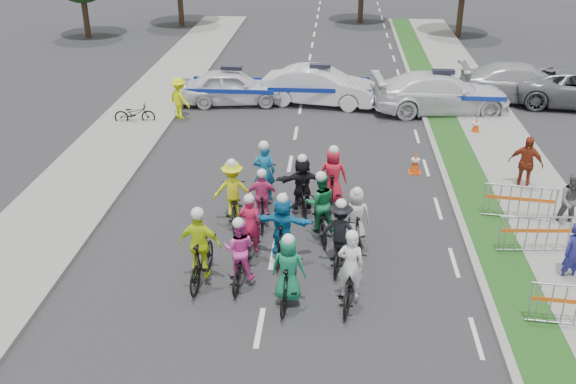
# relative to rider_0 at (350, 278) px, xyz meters

# --- Properties ---
(ground) EXTENTS (90.00, 90.00, 0.00)m
(ground) POSITION_rel_rider_0_xyz_m (-1.93, -1.11, -0.63)
(ground) COLOR #28282B
(ground) RESTS_ON ground
(curb_right) EXTENTS (0.20, 60.00, 0.12)m
(curb_right) POSITION_rel_rider_0_xyz_m (3.17, 3.89, -0.57)
(curb_right) COLOR gray
(curb_right) RESTS_ON ground
(grass_strip) EXTENTS (1.20, 60.00, 0.11)m
(grass_strip) POSITION_rel_rider_0_xyz_m (3.87, 3.89, -0.58)
(grass_strip) COLOR #1F4D18
(grass_strip) RESTS_ON ground
(sidewalk_right) EXTENTS (2.40, 60.00, 0.13)m
(sidewalk_right) POSITION_rel_rider_0_xyz_m (5.67, 3.89, -0.57)
(sidewalk_right) COLOR gray
(sidewalk_right) RESTS_ON ground
(sidewalk_left) EXTENTS (3.00, 60.00, 0.13)m
(sidewalk_left) POSITION_rel_rider_0_xyz_m (-8.43, 3.89, -0.57)
(sidewalk_left) COLOR gray
(sidewalk_left) RESTS_ON ground
(rider_0) EXTENTS (0.90, 1.95, 1.91)m
(rider_0) POSITION_rel_rider_0_xyz_m (0.00, 0.00, 0.00)
(rider_0) COLOR black
(rider_0) RESTS_ON ground
(rider_1) EXTENTS (0.83, 1.81, 1.85)m
(rider_1) POSITION_rel_rider_0_xyz_m (-1.37, -0.17, 0.09)
(rider_1) COLOR black
(rider_1) RESTS_ON ground
(rider_2) EXTENTS (0.78, 1.79, 1.79)m
(rider_2) POSITION_rel_rider_0_xyz_m (-2.58, 0.60, 0.04)
(rider_2) COLOR black
(rider_2) RESTS_ON ground
(rider_3) EXTENTS (1.06, 1.98, 2.04)m
(rider_3) POSITION_rel_rider_0_xyz_m (-3.50, 0.56, 0.15)
(rider_3) COLOR black
(rider_3) RESTS_ON ground
(rider_4) EXTENTS (1.10, 1.90, 1.87)m
(rider_4) POSITION_rel_rider_0_xyz_m (-0.24, 1.59, 0.09)
(rider_4) COLOR black
(rider_4) RESTS_ON ground
(rider_5) EXTENTS (1.54, 1.83, 1.88)m
(rider_5) POSITION_rel_rider_0_xyz_m (-1.66, 1.77, 0.16)
(rider_5) COLOR black
(rider_5) RESTS_ON ground
(rider_6) EXTENTS (0.80, 1.82, 1.80)m
(rider_6) POSITION_rel_rider_0_xyz_m (-2.49, 1.83, -0.03)
(rider_6) COLOR black
(rider_6) RESTS_ON ground
(rider_7) EXTENTS (0.82, 1.75, 1.78)m
(rider_7) POSITION_rel_rider_0_xyz_m (0.16, 2.48, 0.06)
(rider_7) COLOR black
(rider_7) RESTS_ON ground
(rider_8) EXTENTS (1.00, 1.99, 1.94)m
(rider_8) POSITION_rel_rider_0_xyz_m (-0.77, 3.02, 0.09)
(rider_8) COLOR black
(rider_8) RESTS_ON ground
(rider_9) EXTENTS (0.90, 1.70, 1.75)m
(rider_9) POSITION_rel_rider_0_xyz_m (-2.37, 3.48, 0.05)
(rider_9) COLOR black
(rider_9) RESTS_ON ground
(rider_10) EXTENTS (1.15, 1.97, 1.94)m
(rider_10) POSITION_rel_rider_0_xyz_m (-3.21, 3.67, 0.12)
(rider_10) COLOR black
(rider_10) RESTS_ON ground
(rider_11) EXTENTS (1.55, 1.84, 1.87)m
(rider_11) POSITION_rel_rider_0_xyz_m (-1.32, 4.32, 0.15)
(rider_11) COLOR black
(rider_11) RESTS_ON ground
(rider_12) EXTENTS (0.90, 2.06, 2.04)m
(rider_12) POSITION_rel_rider_0_xyz_m (-2.46, 4.83, 0.04)
(rider_12) COLOR black
(rider_12) RESTS_ON ground
(rider_13) EXTENTS (0.84, 1.88, 1.95)m
(rider_13) POSITION_rel_rider_0_xyz_m (-0.46, 4.84, 0.12)
(rider_13) COLOR black
(rider_13) RESTS_ON ground
(police_car_0) EXTENTS (4.59, 2.34, 1.50)m
(police_car_0) POSITION_rel_rider_0_xyz_m (-4.90, 14.37, 0.12)
(police_car_0) COLOR white
(police_car_0) RESTS_ON ground
(police_car_1) EXTENTS (5.08, 2.48, 1.60)m
(police_car_1) POSITION_rel_rider_0_xyz_m (-1.14, 14.58, 0.17)
(police_car_1) COLOR white
(police_car_1) RESTS_ON ground
(police_car_2) EXTENTS (5.91, 2.96, 1.65)m
(police_car_2) POSITION_rel_rider_0_xyz_m (3.91, 13.89, 0.19)
(police_car_2) COLOR white
(police_car_2) RESTS_ON ground
(civilian_sedan) EXTENTS (5.59, 2.40, 1.61)m
(civilian_sedan) POSITION_rel_rider_0_xyz_m (7.70, 15.72, 0.17)
(civilian_sedan) COLOR #B4B5B9
(civilian_sedan) RESTS_ON ground
(spectator_0) EXTENTS (0.64, 0.50, 1.53)m
(spectator_0) POSITION_rel_rider_0_xyz_m (5.29, 1.27, 0.14)
(spectator_0) COLOR navy
(spectator_0) RESTS_ON ground
(spectator_1) EXTENTS (0.87, 0.72, 1.63)m
(spectator_1) POSITION_rel_rider_0_xyz_m (6.09, 3.98, 0.18)
(spectator_1) COLOR #58585D
(spectator_1) RESTS_ON ground
(spectator_2) EXTENTS (1.13, 0.81, 1.78)m
(spectator_2) POSITION_rel_rider_0_xyz_m (5.44, 6.39, 0.26)
(spectator_2) COLOR maroon
(spectator_2) RESTS_ON ground
(marshal_hiviz) EXTENTS (1.24, 1.16, 1.68)m
(marshal_hiviz) POSITION_rel_rider_0_xyz_m (-6.73, 12.30, 0.21)
(marshal_hiviz) COLOR #EDFC0D
(marshal_hiviz) RESTS_ON ground
(barrier_1) EXTENTS (2.03, 0.64, 1.12)m
(barrier_1) POSITION_rel_rider_0_xyz_m (4.77, 2.42, -0.07)
(barrier_1) COLOR #A5A8AD
(barrier_1) RESTS_ON ground
(barrier_2) EXTENTS (2.05, 0.75, 1.12)m
(barrier_2) POSITION_rel_rider_0_xyz_m (4.77, 4.24, -0.07)
(barrier_2) COLOR #A5A8AD
(barrier_2) RESTS_ON ground
(cone_0) EXTENTS (0.40, 0.40, 0.70)m
(cone_0) POSITION_rel_rider_0_xyz_m (2.24, 7.48, -0.29)
(cone_0) COLOR #F24C0C
(cone_0) RESTS_ON ground
(cone_1) EXTENTS (0.40, 0.40, 0.70)m
(cone_1) POSITION_rel_rider_0_xyz_m (4.90, 11.25, -0.29)
(cone_1) COLOR #F24C0C
(cone_1) RESTS_ON ground
(parked_bike) EXTENTS (1.66, 0.75, 0.85)m
(parked_bike) POSITION_rel_rider_0_xyz_m (-8.38, 11.50, -0.21)
(parked_bike) COLOR black
(parked_bike) RESTS_ON ground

